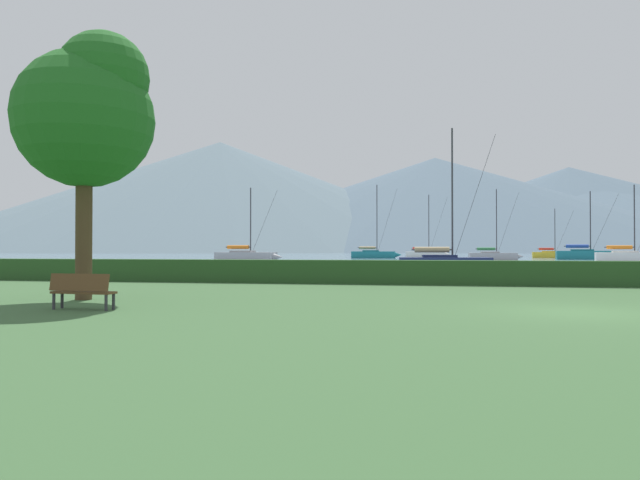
{
  "coord_description": "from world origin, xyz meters",
  "views": [
    {
      "loc": [
        -3.49,
        -15.88,
        1.61
      ],
      "look_at": [
        -14.33,
        40.23,
        2.41
      ],
      "focal_mm": 33.28,
      "sensor_mm": 36.0,
      "label": 1
    }
  ],
  "objects_px": {
    "sailboat_slip_5": "(552,254)",
    "sailboat_slip_3": "(630,256)",
    "park_tree": "(89,111)",
    "park_bench_near_path": "(82,289)",
    "sailboat_slip_4": "(374,254)",
    "sailboat_slip_9": "(247,256)",
    "sailboat_slip_10": "(446,263)",
    "sailboat_slip_1": "(493,256)",
    "sailboat_slip_11": "(426,254)",
    "sailboat_slip_12": "(586,254)"
  },
  "relations": [
    {
      "from": "sailboat_slip_4",
      "to": "park_bench_near_path",
      "type": "relative_size",
      "value": 6.83
    },
    {
      "from": "sailboat_slip_10",
      "to": "park_bench_near_path",
      "type": "distance_m",
      "value": 29.56
    },
    {
      "from": "sailboat_slip_3",
      "to": "sailboat_slip_11",
      "type": "bearing_deg",
      "value": 137.55
    },
    {
      "from": "sailboat_slip_3",
      "to": "sailboat_slip_5",
      "type": "relative_size",
      "value": 1.09
    },
    {
      "from": "sailboat_slip_10",
      "to": "sailboat_slip_11",
      "type": "height_order",
      "value": "sailboat_slip_11"
    },
    {
      "from": "sailboat_slip_12",
      "to": "park_tree",
      "type": "bearing_deg",
      "value": -107.57
    },
    {
      "from": "sailboat_slip_11",
      "to": "sailboat_slip_9",
      "type": "bearing_deg",
      "value": -115.69
    },
    {
      "from": "park_bench_near_path",
      "to": "sailboat_slip_9",
      "type": "bearing_deg",
      "value": 106.69
    },
    {
      "from": "sailboat_slip_1",
      "to": "sailboat_slip_11",
      "type": "bearing_deg",
      "value": 109.42
    },
    {
      "from": "sailboat_slip_4",
      "to": "sailboat_slip_12",
      "type": "height_order",
      "value": "sailboat_slip_4"
    },
    {
      "from": "park_bench_near_path",
      "to": "sailboat_slip_11",
      "type": "bearing_deg",
      "value": 88.28
    },
    {
      "from": "sailboat_slip_3",
      "to": "park_bench_near_path",
      "type": "distance_m",
      "value": 68.38
    },
    {
      "from": "sailboat_slip_1",
      "to": "sailboat_slip_10",
      "type": "height_order",
      "value": "sailboat_slip_10"
    },
    {
      "from": "sailboat_slip_12",
      "to": "park_bench_near_path",
      "type": "xyz_separation_m",
      "value": [
        -30.61,
        -77.08,
        -0.21
      ]
    },
    {
      "from": "sailboat_slip_9",
      "to": "park_tree",
      "type": "relative_size",
      "value": 1.06
    },
    {
      "from": "sailboat_slip_3",
      "to": "sailboat_slip_9",
      "type": "bearing_deg",
      "value": -162.27
    },
    {
      "from": "sailboat_slip_1",
      "to": "sailboat_slip_11",
      "type": "xyz_separation_m",
      "value": [
        -9.3,
        21.25,
        0.05
      ]
    },
    {
      "from": "sailboat_slip_9",
      "to": "sailboat_slip_12",
      "type": "height_order",
      "value": "sailboat_slip_12"
    },
    {
      "from": "sailboat_slip_9",
      "to": "sailboat_slip_12",
      "type": "bearing_deg",
      "value": 33.46
    },
    {
      "from": "sailboat_slip_5",
      "to": "sailboat_slip_9",
      "type": "relative_size",
      "value": 0.93
    },
    {
      "from": "sailboat_slip_3",
      "to": "sailboat_slip_11",
      "type": "relative_size",
      "value": 0.82
    },
    {
      "from": "sailboat_slip_4",
      "to": "park_tree",
      "type": "relative_size",
      "value": 1.42
    },
    {
      "from": "sailboat_slip_5",
      "to": "sailboat_slip_3",
      "type": "bearing_deg",
      "value": -79.03
    },
    {
      "from": "sailboat_slip_1",
      "to": "sailboat_slip_10",
      "type": "relative_size",
      "value": 0.97
    },
    {
      "from": "sailboat_slip_5",
      "to": "sailboat_slip_12",
      "type": "bearing_deg",
      "value": -76.4
    },
    {
      "from": "sailboat_slip_12",
      "to": "park_tree",
      "type": "height_order",
      "value": "sailboat_slip_12"
    },
    {
      "from": "sailboat_slip_11",
      "to": "park_tree",
      "type": "relative_size",
      "value": 1.3
    },
    {
      "from": "sailboat_slip_5",
      "to": "sailboat_slip_10",
      "type": "height_order",
      "value": "sailboat_slip_10"
    },
    {
      "from": "sailboat_slip_11",
      "to": "sailboat_slip_12",
      "type": "distance_m",
      "value": 26.78
    },
    {
      "from": "sailboat_slip_9",
      "to": "sailboat_slip_11",
      "type": "distance_m",
      "value": 42.26
    },
    {
      "from": "sailboat_slip_10",
      "to": "park_bench_near_path",
      "type": "bearing_deg",
      "value": -114.1
    },
    {
      "from": "sailboat_slip_3",
      "to": "park_bench_near_path",
      "type": "bearing_deg",
      "value": -108.16
    },
    {
      "from": "sailboat_slip_9",
      "to": "sailboat_slip_1",
      "type": "bearing_deg",
      "value": 33.08
    },
    {
      "from": "sailboat_slip_4",
      "to": "park_bench_near_path",
      "type": "distance_m",
      "value": 82.05
    },
    {
      "from": "sailboat_slip_12",
      "to": "sailboat_slip_11",
      "type": "bearing_deg",
      "value": 154.84
    },
    {
      "from": "park_tree",
      "to": "park_bench_near_path",
      "type": "bearing_deg",
      "value": -60.08
    },
    {
      "from": "sailboat_slip_12",
      "to": "sailboat_slip_9",
      "type": "bearing_deg",
      "value": -146.33
    },
    {
      "from": "sailboat_slip_5",
      "to": "sailboat_slip_10",
      "type": "relative_size",
      "value": 0.83
    },
    {
      "from": "sailboat_slip_9",
      "to": "sailboat_slip_10",
      "type": "xyz_separation_m",
      "value": [
        22.93,
        -26.2,
        -0.07
      ]
    },
    {
      "from": "sailboat_slip_1",
      "to": "park_bench_near_path",
      "type": "height_order",
      "value": "sailboat_slip_1"
    },
    {
      "from": "sailboat_slip_4",
      "to": "sailboat_slip_12",
      "type": "relative_size",
      "value": 1.21
    },
    {
      "from": "sailboat_slip_4",
      "to": "sailboat_slip_10",
      "type": "bearing_deg",
      "value": -80.43
    },
    {
      "from": "sailboat_slip_5",
      "to": "sailboat_slip_9",
      "type": "distance_m",
      "value": 55.9
    },
    {
      "from": "sailboat_slip_4",
      "to": "sailboat_slip_1",
      "type": "bearing_deg",
      "value": -36.62
    },
    {
      "from": "sailboat_slip_3",
      "to": "sailboat_slip_5",
      "type": "height_order",
      "value": "sailboat_slip_3"
    },
    {
      "from": "sailboat_slip_4",
      "to": "sailboat_slip_11",
      "type": "relative_size",
      "value": 1.09
    },
    {
      "from": "sailboat_slip_4",
      "to": "sailboat_slip_9",
      "type": "height_order",
      "value": "sailboat_slip_4"
    },
    {
      "from": "sailboat_slip_5",
      "to": "sailboat_slip_4",
      "type": "bearing_deg",
      "value": -156.75
    },
    {
      "from": "sailboat_slip_11",
      "to": "sailboat_slip_10",
      "type": "bearing_deg",
      "value": -84.32
    },
    {
      "from": "sailboat_slip_3",
      "to": "sailboat_slip_5",
      "type": "bearing_deg",
      "value": 104.68
    }
  ]
}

